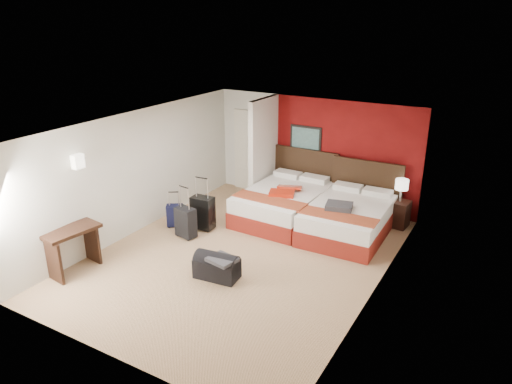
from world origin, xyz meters
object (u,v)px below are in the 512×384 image
Objects in this scene: bed_right at (348,220)px; desk at (74,250)px; suitcase_black at (203,214)px; red_suitcase_open at (286,191)px; suitcase_navy at (175,217)px; suitcase_charcoal at (186,224)px; duffel_bag at (217,268)px; nightstand at (398,214)px; table_lamp at (401,191)px; bed_left at (283,204)px.

bed_right is 5.29m from desk.
desk is at bearing -114.46° from suitcase_black.
red_suitcase_open is 1.84m from suitcase_black.
desk is at bearing -131.46° from suitcase_navy.
suitcase_charcoal is 1.75m from duffel_bag.
table_lamp reaches higher than nightstand.
bed_left is 0.40m from red_suitcase_open.
bed_right is 1.46m from red_suitcase_open.
bed_left is 2.23m from suitcase_charcoal.
red_suitcase_open is 2.77m from duffel_bag.
red_suitcase_open reaches higher than duffel_bag.
suitcase_navy is 0.62× the size of duffel_bag.
table_lamp is 4.52m from suitcase_charcoal.
suitcase_black is 1.13× the size of suitcase_charcoal.
bed_left is 2.51m from table_lamp.
suitcase_black is at bearing 92.52° from suitcase_charcoal.
bed_right is at bearing -18.39° from red_suitcase_open.
duffel_bag is (1.43, -0.99, -0.11)m from suitcase_charcoal.
suitcase_charcoal is at bearing -149.11° from bed_right.
red_suitcase_open is 2.43m from suitcase_navy.
suitcase_navy is at bearing -144.34° from nightstand.
duffel_bag is (0.15, -2.82, -0.14)m from bed_left.
bed_left is at bearing -154.06° from nightstand.
duffel_bag is at bearing -117.65° from bed_right.
suitcase_black is 0.71× the size of desk.
table_lamp is 0.80× the size of suitcase_charcoal.
bed_left reaches higher than bed_right.
bed_left is at bearing 86.61° from duffel_bag.
suitcase_charcoal is at bearing 138.89° from duffel_bag.
suitcase_navy is (-1.80, -1.53, -0.10)m from bed_left.
duffel_bag is 0.78× the size of desk.
duffel_bag is at bearing 32.48° from desk.
bed_left is 2.29× the size of desk.
nightstand is (0.80, 0.93, -0.04)m from bed_right.
nightstand is 4.15m from suitcase_black.
suitcase_charcoal reaches higher than duffel_bag.
suitcase_charcoal is at bearing -101.94° from suitcase_black.
nightstand is at bearing -2.66° from suitcase_navy.
suitcase_navy reaches higher than duffel_bag.
bed_right is at bearing -9.03° from suitcase_navy.
suitcase_navy is 0.48× the size of desk.
suitcase_black is (-1.32, -1.23, -0.37)m from red_suitcase_open.
suitcase_charcoal is (-1.28, -1.83, -0.03)m from bed_left.
desk is (-0.35, -2.34, 0.17)m from suitcase_navy.
bed_right is 3.63m from suitcase_navy.
desk reaches higher than suitcase_black.
table_lamp is at bearing 47.12° from suitcase_charcoal.
bed_right reaches higher than nightstand.
nightstand is 0.59× the size of desk.
suitcase_charcoal is at bearing -148.46° from red_suitcase_open.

